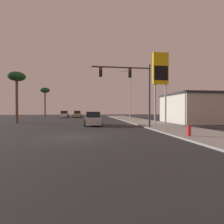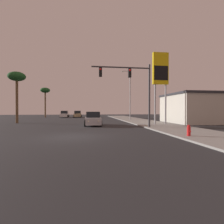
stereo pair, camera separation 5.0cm
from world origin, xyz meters
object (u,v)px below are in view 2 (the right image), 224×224
at_px(street_lamp, 129,92).
at_px(gas_station_sign, 160,73).
at_px(traffic_light_mast, 134,83).
at_px(car_tan, 78,114).
at_px(car_white, 65,114).
at_px(fire_hydrant, 189,131).
at_px(palm_tree_near, 17,79).
at_px(car_silver, 93,119).
at_px(palm_tree_far, 45,92).

distance_m(street_lamp, gas_station_sign, 10.46).
bearing_deg(traffic_light_mast, street_lamp, 78.25).
bearing_deg(traffic_light_mast, car_tan, 104.41).
bearing_deg(car_tan, street_lamp, 123.08).
height_order(car_white, fire_hydrant, car_white).
bearing_deg(street_lamp, traffic_light_mast, -101.75).
bearing_deg(traffic_light_mast, car_white, 110.47).
bearing_deg(palm_tree_near, car_silver, -26.12).
relative_size(traffic_light_mast, street_lamp, 0.72).
relative_size(fire_hydrant, palm_tree_near, 0.10).
bearing_deg(palm_tree_far, gas_station_sign, -52.06).
relative_size(car_silver, car_white, 1.00).
xyz_separation_m(car_silver, gas_station_sign, (8.50, -0.32, 5.86)).
bearing_deg(palm_tree_near, fire_hydrant, -42.64).
bearing_deg(gas_station_sign, fire_hydrant, -102.88).
height_order(gas_station_sign, palm_tree_far, gas_station_sign).
bearing_deg(palm_tree_far, palm_tree_near, -87.81).
bearing_deg(gas_station_sign, street_lamp, 98.63).
relative_size(car_silver, street_lamp, 0.48).
xyz_separation_m(car_white, gas_station_sign, (15.05, -24.96, 5.86)).
height_order(car_silver, gas_station_sign, gas_station_sign).
bearing_deg(car_silver, street_lamp, -125.57).
bearing_deg(street_lamp, car_tan, 124.59).
bearing_deg(palm_tree_far, street_lamp, -39.82).
distance_m(gas_station_sign, palm_tree_near, 19.94).
relative_size(car_tan, palm_tree_far, 0.57).
xyz_separation_m(street_lamp, fire_hydrant, (-0.73, -20.22, -4.63)).
distance_m(traffic_light_mast, fire_hydrant, 7.98).
height_order(car_silver, car_white, same).
distance_m(car_silver, traffic_light_mast, 6.83).
distance_m(car_tan, car_silver, 24.91).
height_order(palm_tree_far, palm_tree_near, palm_tree_far).
relative_size(car_tan, car_silver, 1.00).
relative_size(car_tan, fire_hydrant, 5.70).
bearing_deg(car_white, palm_tree_far, -6.71).
distance_m(car_tan, street_lamp, 18.48).
bearing_deg(car_silver, car_white, -75.67).
distance_m(street_lamp, palm_tree_far, 23.96).
bearing_deg(palm_tree_near, street_lamp, 14.91).
bearing_deg(palm_tree_far, car_white, -6.90).
relative_size(car_tan, gas_station_sign, 0.48).
xyz_separation_m(traffic_light_mast, gas_station_sign, (4.41, 3.52, 1.96)).
bearing_deg(palm_tree_far, car_silver, -65.64).
height_order(traffic_light_mast, palm_tree_near, palm_tree_near).
bearing_deg(car_white, car_tan, -178.82).
relative_size(car_white, gas_station_sign, 0.48).
xyz_separation_m(car_tan, car_white, (-3.30, -0.06, 0.00)).
height_order(street_lamp, gas_station_sign, same).
distance_m(car_tan, palm_tree_near, 21.56).
distance_m(traffic_light_mast, palm_tree_far, 33.00).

